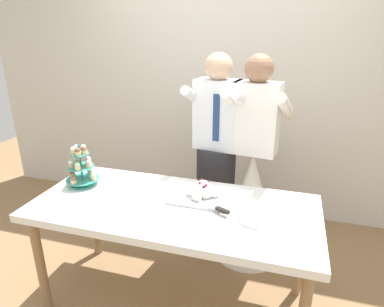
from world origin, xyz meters
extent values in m
plane|color=olive|center=(0.00, 0.00, 0.00)|extent=(8.00, 8.00, 0.00)
cube|color=beige|center=(0.00, 1.49, 1.45)|extent=(5.20, 0.10, 2.90)
cube|color=white|center=(0.00, 0.00, 0.75)|extent=(1.80, 0.80, 0.05)
cylinder|color=olive|center=(-0.82, -0.32, 0.36)|extent=(0.06, 0.06, 0.72)
cylinder|color=olive|center=(-0.82, 0.32, 0.36)|extent=(0.06, 0.06, 0.72)
cylinder|color=olive|center=(0.82, 0.32, 0.36)|extent=(0.06, 0.06, 0.72)
cylinder|color=teal|center=(-0.71, 0.09, 0.78)|extent=(0.17, 0.17, 0.01)
cylinder|color=teal|center=(-0.71, 0.09, 0.93)|extent=(0.01, 0.01, 0.31)
cylinder|color=teal|center=(-0.71, 0.09, 0.82)|extent=(0.23, 0.23, 0.01)
cylinder|color=#D1B784|center=(-0.63, 0.09, 0.84)|extent=(0.04, 0.04, 0.03)
sphere|color=beige|center=(-0.63, 0.09, 0.86)|extent=(0.04, 0.04, 0.04)
cylinder|color=#D1B784|center=(-0.70, 0.17, 0.84)|extent=(0.04, 0.04, 0.03)
sphere|color=white|center=(-0.70, 0.17, 0.86)|extent=(0.04, 0.04, 0.04)
cylinder|color=#D1B784|center=(-0.80, 0.10, 0.84)|extent=(0.04, 0.04, 0.03)
sphere|color=brown|center=(-0.80, 0.10, 0.86)|extent=(0.04, 0.04, 0.04)
cylinder|color=#D1B784|center=(-0.72, 0.00, 0.84)|extent=(0.04, 0.04, 0.03)
sphere|color=brown|center=(-0.72, 0.00, 0.86)|extent=(0.04, 0.04, 0.04)
cylinder|color=teal|center=(-0.71, 0.09, 0.92)|extent=(0.18, 0.18, 0.01)
cylinder|color=#D1B784|center=(-0.65, 0.09, 0.93)|extent=(0.04, 0.04, 0.03)
sphere|color=#EAB7C6|center=(-0.65, 0.09, 0.96)|extent=(0.04, 0.04, 0.04)
cylinder|color=#D1B784|center=(-0.69, 0.14, 0.93)|extent=(0.04, 0.04, 0.03)
sphere|color=#EAB7C6|center=(-0.69, 0.14, 0.96)|extent=(0.04, 0.04, 0.04)
cylinder|color=#D1B784|center=(-0.77, 0.12, 0.93)|extent=(0.04, 0.04, 0.03)
sphere|color=white|center=(-0.77, 0.12, 0.96)|extent=(0.04, 0.04, 0.04)
cylinder|color=#D1B784|center=(-0.76, 0.05, 0.93)|extent=(0.04, 0.04, 0.03)
sphere|color=white|center=(-0.76, 0.05, 0.96)|extent=(0.04, 0.04, 0.04)
cylinder|color=#D1B784|center=(-0.70, 0.03, 0.93)|extent=(0.04, 0.04, 0.03)
sphere|color=beige|center=(-0.70, 0.03, 0.96)|extent=(0.04, 0.04, 0.04)
cylinder|color=teal|center=(-0.71, 0.09, 1.01)|extent=(0.13, 0.13, 0.01)
cylinder|color=#D1B784|center=(-0.68, 0.09, 1.03)|extent=(0.04, 0.04, 0.03)
sphere|color=brown|center=(-0.68, 0.09, 1.05)|extent=(0.04, 0.04, 0.04)
cylinder|color=#D1B784|center=(-0.70, 0.12, 1.03)|extent=(0.04, 0.04, 0.03)
sphere|color=white|center=(-0.70, 0.12, 1.05)|extent=(0.04, 0.04, 0.04)
cylinder|color=#D1B784|center=(-0.74, 0.10, 1.03)|extent=(0.04, 0.04, 0.03)
sphere|color=white|center=(-0.74, 0.10, 1.05)|extent=(0.04, 0.04, 0.04)
cylinder|color=#D1B784|center=(-0.74, 0.06, 1.03)|extent=(0.04, 0.04, 0.03)
sphere|color=white|center=(-0.74, 0.06, 1.05)|extent=(0.04, 0.04, 0.04)
cylinder|color=#D1B784|center=(-0.70, 0.05, 1.03)|extent=(0.04, 0.04, 0.03)
sphere|color=brown|center=(-0.70, 0.05, 1.05)|extent=(0.04, 0.04, 0.04)
cube|color=silver|center=(0.16, 0.14, 0.79)|extent=(0.42, 0.31, 0.02)
sphere|color=white|center=(0.22, 0.14, 0.83)|extent=(0.08, 0.08, 0.08)
sphere|color=white|center=(0.18, 0.17, 0.83)|extent=(0.08, 0.08, 0.08)
sphere|color=white|center=(0.14, 0.20, 0.83)|extent=(0.08, 0.08, 0.08)
sphere|color=white|center=(0.11, 0.16, 0.83)|extent=(0.08, 0.08, 0.08)
sphere|color=white|center=(0.10, 0.12, 0.83)|extent=(0.09, 0.09, 0.09)
sphere|color=white|center=(0.14, 0.06, 0.82)|extent=(0.07, 0.07, 0.07)
sphere|color=white|center=(0.18, 0.11, 0.83)|extent=(0.08, 0.08, 0.08)
sphere|color=white|center=(0.16, 0.14, 0.84)|extent=(0.11, 0.11, 0.11)
sphere|color=#B21923|center=(0.14, 0.17, 0.89)|extent=(0.02, 0.02, 0.02)
sphere|color=#2D1938|center=(0.13, 0.15, 0.89)|extent=(0.02, 0.02, 0.02)
sphere|color=#2D1938|center=(0.18, 0.18, 0.88)|extent=(0.02, 0.02, 0.02)
sphere|color=#B21923|center=(0.14, 0.12, 0.89)|extent=(0.02, 0.02, 0.02)
sphere|color=#B21923|center=(0.18, 0.11, 0.88)|extent=(0.02, 0.02, 0.02)
sphere|color=#2D1938|center=(0.18, 0.14, 0.88)|extent=(0.02, 0.02, 0.02)
sphere|color=#2D1938|center=(0.17, 0.08, 0.89)|extent=(0.02, 0.02, 0.02)
cube|color=silver|center=(0.19, 0.03, 0.80)|extent=(0.22, 0.12, 0.00)
cube|color=black|center=(0.32, -0.04, 0.81)|extent=(0.09, 0.06, 0.02)
cylinder|color=white|center=(0.51, -0.05, 0.78)|extent=(0.18, 0.18, 0.01)
cylinder|color=white|center=(0.51, -0.04, 0.79)|extent=(0.18, 0.18, 0.01)
cylinder|color=white|center=(0.51, -0.04, 0.80)|extent=(0.18, 0.18, 0.01)
cylinder|color=white|center=(0.51, -0.04, 0.81)|extent=(0.18, 0.18, 0.01)
cylinder|color=#232328|center=(0.11, 0.74, 0.46)|extent=(0.32, 0.32, 0.92)
cube|color=white|center=(0.11, 0.74, 1.19)|extent=(0.36, 0.25, 0.54)
sphere|color=#D8B293|center=(0.11, 0.74, 1.55)|extent=(0.21, 0.21, 0.21)
cylinder|color=white|center=(-0.06, 0.76, 1.30)|extent=(0.14, 0.49, 0.28)
cylinder|color=white|center=(0.31, 0.71, 1.30)|extent=(0.14, 0.49, 0.28)
cube|color=navy|center=(0.12, 0.63, 1.19)|extent=(0.05, 0.02, 0.36)
cone|color=white|center=(0.41, 0.70, 0.46)|extent=(0.56, 0.56, 0.92)
cube|color=white|center=(0.41, 0.70, 1.19)|extent=(0.36, 0.25, 0.54)
sphere|color=#997054|center=(0.41, 0.70, 1.55)|extent=(0.21, 0.21, 0.21)
cylinder|color=white|center=(0.24, 0.73, 1.30)|extent=(0.14, 0.49, 0.28)
cylinder|color=white|center=(0.61, 0.67, 1.30)|extent=(0.14, 0.49, 0.28)
camera|label=1|loc=(0.64, -1.75, 1.82)|focal=31.18mm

